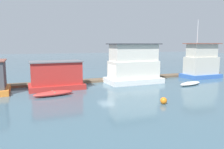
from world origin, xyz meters
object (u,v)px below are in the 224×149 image
object	(u,v)px
houseboat_red	(56,76)
dinghy_white	(190,83)
houseboat_blue	(201,62)
dinghy_red	(54,93)
buoy_orange	(164,101)
houseboat_white	(133,65)

from	to	relation	value
houseboat_red	dinghy_white	distance (m)	16.42
houseboat_blue	dinghy_red	distance (m)	22.95
buoy_orange	houseboat_red	bearing A→B (deg)	126.83
houseboat_white	dinghy_white	world-z (taller)	houseboat_white
houseboat_white	dinghy_red	xyz separation A→B (m)	(-10.85, -3.75, -2.11)
houseboat_white	dinghy_red	bearing A→B (deg)	-160.94
dinghy_white	buoy_orange	size ratio (longest dim) A/B	6.70
houseboat_white	dinghy_white	size ratio (longest dim) A/B	1.83
houseboat_blue	buoy_orange	xyz separation A→B (m)	(-14.20, -10.45, -2.05)
houseboat_red	dinghy_red	world-z (taller)	houseboat_red
dinghy_red	dinghy_white	xyz separation A→B (m)	(16.67, -0.50, -0.05)
houseboat_red	houseboat_white	size ratio (longest dim) A/B	0.85
houseboat_white	houseboat_blue	bearing A→B (deg)	0.48
dinghy_red	buoy_orange	size ratio (longest dim) A/B	6.90
houseboat_blue	buoy_orange	distance (m)	17.75
houseboat_white	dinghy_white	distance (m)	7.53
dinghy_white	houseboat_red	bearing A→B (deg)	166.04
houseboat_blue	dinghy_white	distance (m)	7.60
houseboat_red	houseboat_blue	distance (m)	21.75
houseboat_white	buoy_orange	xyz separation A→B (m)	(-2.53, -10.36, -2.06)
dinghy_white	buoy_orange	distance (m)	10.34
houseboat_red	buoy_orange	world-z (taller)	houseboat_red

